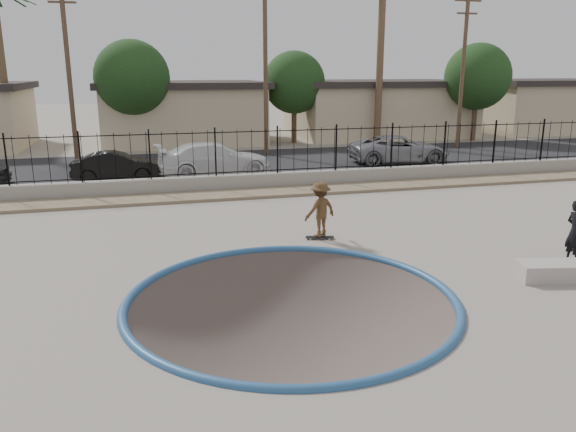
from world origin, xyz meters
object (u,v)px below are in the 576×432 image
(skateboard, at_px, (320,237))
(car_d, at_px, (400,149))
(car_c, at_px, (214,159))
(concrete_ledge, at_px, (553,271))
(skater, at_px, (320,213))
(videographer, at_px, (576,232))
(car_b, at_px, (117,166))

(skateboard, xyz_separation_m, car_d, (7.99, 11.46, 0.68))
(car_c, bearing_deg, concrete_ledge, -164.30)
(concrete_ledge, xyz_separation_m, car_d, (3.78, 15.84, 0.54))
(skater, distance_m, skateboard, 0.72)
(videographer, height_order, car_d, videographer)
(concrete_ledge, bearing_deg, car_c, 111.39)
(concrete_ledge, height_order, car_d, car_d)
(skater, distance_m, car_b, 11.91)
(skater, bearing_deg, car_c, -101.94)
(videographer, xyz_separation_m, car_d, (2.57, 15.06, -0.08))
(skateboard, xyz_separation_m, car_c, (-1.59, 10.40, 0.72))
(skateboard, xyz_separation_m, concrete_ledge, (4.20, -4.38, 0.14))
(skater, relative_size, skateboard, 1.89)
(car_c, relative_size, car_d, 1.01)
(videographer, distance_m, car_c, 15.65)
(car_d, bearing_deg, videographer, 174.38)
(videographer, relative_size, car_b, 0.44)
(videographer, bearing_deg, skater, 55.24)
(videographer, height_order, concrete_ledge, videographer)
(concrete_ledge, xyz_separation_m, car_c, (-5.79, 14.78, 0.58))
(skater, relative_size, concrete_ledge, 0.97)
(skateboard, bearing_deg, car_c, 112.75)
(skateboard, xyz_separation_m, car_b, (-5.79, 10.40, 0.59))
(skateboard, distance_m, concrete_ledge, 6.08)
(concrete_ledge, bearing_deg, skateboard, 133.81)
(car_c, xyz_separation_m, car_d, (9.57, 1.06, -0.04))
(videographer, relative_size, car_c, 0.32)
(concrete_ledge, relative_size, car_b, 0.43)
(skater, distance_m, car_d, 13.97)
(skater, relative_size, car_d, 0.31)
(videographer, distance_m, concrete_ledge, 1.57)
(skateboard, height_order, car_d, car_d)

